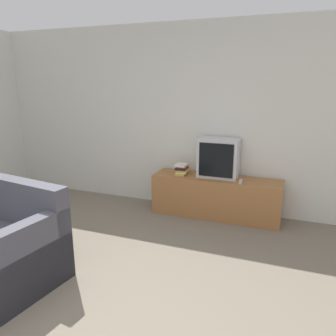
{
  "coord_description": "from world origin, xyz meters",
  "views": [
    {
      "loc": [
        1.45,
        -1.45,
        1.81
      ],
      "look_at": [
        0.01,
        2.35,
        0.74
      ],
      "focal_mm": 35.0,
      "sensor_mm": 36.0,
      "label": 1
    }
  ],
  "objects_px": {
    "remote_on_stand": "(241,181)",
    "book_stack": "(182,169)",
    "tv_stand": "(216,197)",
    "television": "(219,158)"
  },
  "relations": [
    {
      "from": "book_stack",
      "to": "remote_on_stand",
      "type": "height_order",
      "value": "book_stack"
    },
    {
      "from": "tv_stand",
      "to": "television",
      "type": "relative_size",
      "value": 3.26
    },
    {
      "from": "remote_on_stand",
      "to": "tv_stand",
      "type": "bearing_deg",
      "value": 163.66
    },
    {
      "from": "television",
      "to": "book_stack",
      "type": "height_order",
      "value": "television"
    },
    {
      "from": "television",
      "to": "book_stack",
      "type": "bearing_deg",
      "value": -172.7
    },
    {
      "from": "remote_on_stand",
      "to": "book_stack",
      "type": "bearing_deg",
      "value": 173.61
    },
    {
      "from": "tv_stand",
      "to": "book_stack",
      "type": "xyz_separation_m",
      "value": [
        -0.5,
        -0.01,
        0.35
      ]
    },
    {
      "from": "book_stack",
      "to": "television",
      "type": "bearing_deg",
      "value": 7.3
    },
    {
      "from": "remote_on_stand",
      "to": "television",
      "type": "bearing_deg",
      "value": 154.86
    },
    {
      "from": "television",
      "to": "remote_on_stand",
      "type": "xyz_separation_m",
      "value": [
        0.34,
        -0.16,
        -0.25
      ]
    }
  ]
}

